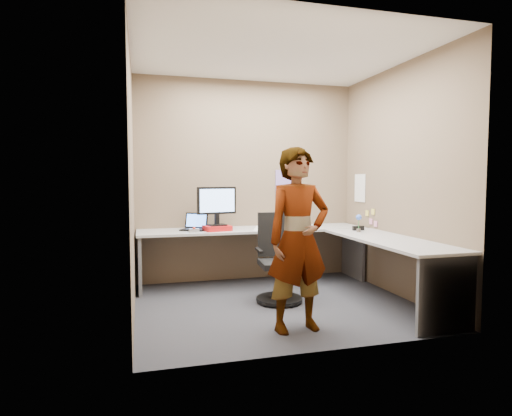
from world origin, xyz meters
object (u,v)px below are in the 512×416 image
object	(u,v)px
monitor	(217,203)
office_chair	(278,266)
desk	(301,245)
person	(298,240)

from	to	relation	value
monitor	office_chair	bearing A→B (deg)	-64.55
desk	office_chair	distance (m)	0.49
monitor	office_chair	xyz separation A→B (m)	(0.56, -0.74, -0.68)
monitor	person	size ratio (longest dim) A/B	0.30
desk	office_chair	xyz separation A→B (m)	(-0.37, -0.25, -0.19)
desk	office_chair	world-z (taller)	office_chair
monitor	person	bearing A→B (deg)	-86.76
desk	monitor	world-z (taller)	monitor
monitor	office_chair	world-z (taller)	monitor
desk	monitor	bearing A→B (deg)	152.06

